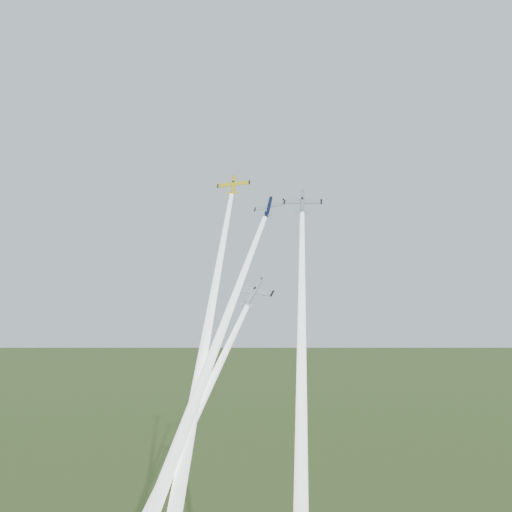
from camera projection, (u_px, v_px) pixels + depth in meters
name	position (u px, v px, depth m)	size (l,w,h in m)	color
plane_yellow	(233.00, 185.00, 146.02)	(7.70, 7.64, 1.21)	yellow
smoke_trail_yellow	(207.00, 329.00, 119.13)	(2.42, 2.42, 74.28)	white
plane_navy	(269.00, 207.00, 135.63)	(7.28, 7.22, 1.14)	#0C1436
smoke_trail_navy	(211.00, 358.00, 112.36)	(2.42, 2.42, 69.95)	white
plane_silver_right	(302.00, 203.00, 136.61)	(8.52, 8.45, 1.33)	#A2A9AF
smoke_trail_silver_right	(302.00, 362.00, 109.72)	(2.42, 2.42, 73.69)	white
plane_silver_low	(253.00, 293.00, 124.21)	(8.42, 8.35, 1.32)	#A4ABB2
smoke_trail_silver_low	(186.00, 435.00, 107.21)	(2.42, 2.42, 54.82)	white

